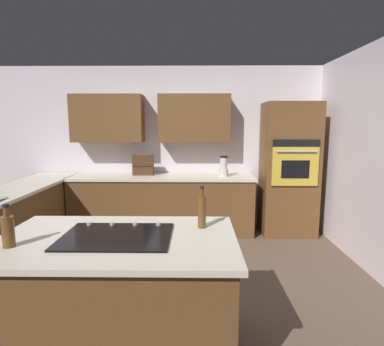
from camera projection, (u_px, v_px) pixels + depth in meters
The scene contains 15 objects.
ground_plane at pixel (155, 286), 3.33m from camera, with size 14.00×14.00×0.00m, color brown.
wall_back at pixel (165, 141), 5.13m from camera, with size 6.00×0.44×2.60m.
wall_left at pixel (384, 161), 3.40m from camera, with size 0.10×4.00×2.60m, color silver.
lower_cabinets_back at pixel (162, 205), 4.96m from camera, with size 2.80×0.60×0.86m, color brown.
countertop_back at pixel (162, 177), 4.90m from camera, with size 2.84×0.64×0.04m, color silver.
lower_cabinets_side at pixel (10, 229), 3.83m from camera, with size 0.60×2.90×0.86m, color brown.
countertop_side at pixel (7, 193), 3.76m from camera, with size 0.64×2.94×0.04m, color silver.
island_base at pixel (119, 299), 2.30m from camera, with size 1.61×0.95×0.86m, color brown.
island_top at pixel (117, 240), 2.23m from camera, with size 1.69×1.03×0.04m, color silver.
wall_oven at pixel (289, 169), 4.85m from camera, with size 0.80×0.66×2.01m.
cooktop at pixel (117, 236), 2.24m from camera, with size 0.76×0.56×0.03m.
blender at pixel (224, 168), 4.82m from camera, with size 0.15×0.15×0.31m.
spice_rack at pixel (143, 165), 4.95m from camera, with size 0.33×0.11×0.31m.
oil_bottle at pixel (8, 230), 2.04m from camera, with size 0.08×0.08×0.28m.
second_bottle at pixel (202, 211), 2.42m from camera, with size 0.06×0.06×0.33m.
Camera 1 is at (-0.43, 3.10, 1.68)m, focal length 29.63 mm.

